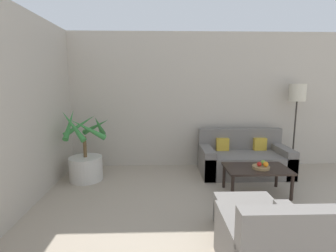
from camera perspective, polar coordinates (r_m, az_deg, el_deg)
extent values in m
cube|color=#BCB2A3|center=(5.52, 13.07, 5.40)|extent=(8.00, 0.06, 2.70)
cylinder|color=beige|center=(4.92, -17.42, -8.82)|extent=(0.57, 0.57, 0.42)
cylinder|color=brown|center=(4.82, -17.65, -4.35)|extent=(0.06, 0.06, 0.37)
cone|color=#38843D|center=(4.68, -14.75, 0.00)|extent=(0.10, 0.59, 0.45)
cone|color=#38843D|center=(4.96, -15.42, -0.05)|extent=(0.59, 0.40, 0.37)
cone|color=#38843D|center=(5.02, -18.64, 0.16)|extent=(0.58, 0.39, 0.41)
cone|color=#38843D|center=(4.81, -20.65, 0.33)|extent=(0.10, 0.55, 0.51)
cone|color=#38843D|center=(4.58, -20.00, 0.03)|extent=(0.51, 0.36, 0.52)
cone|color=#38843D|center=(4.49, -17.02, -0.63)|extent=(0.57, 0.39, 0.44)
cube|color=slate|center=(5.20, 16.22, -7.87)|extent=(1.64, 0.86, 0.41)
cube|color=slate|center=(5.42, 15.30, -2.65)|extent=(1.64, 0.16, 0.41)
cube|color=slate|center=(5.01, 8.33, -7.53)|extent=(0.20, 0.86, 0.53)
cube|color=slate|center=(5.44, 23.52, -6.84)|extent=(0.20, 0.86, 0.53)
cube|color=gold|center=(5.23, 11.76, -3.92)|extent=(0.24, 0.12, 0.24)
cube|color=gold|center=(5.44, 19.35, -3.72)|extent=(0.24, 0.12, 0.24)
cylinder|color=#2D2823|center=(5.92, 25.29, -8.22)|extent=(0.24, 0.24, 0.03)
cylinder|color=#2D2823|center=(5.76, 25.77, -1.74)|extent=(0.03, 0.03, 1.34)
cylinder|color=beige|center=(5.67, 26.38, 6.56)|extent=(0.31, 0.31, 0.33)
cylinder|color=black|center=(4.03, 13.87, -13.07)|extent=(0.05, 0.05, 0.39)
cylinder|color=black|center=(4.34, 25.37, -12.05)|extent=(0.05, 0.05, 0.39)
cylinder|color=black|center=(4.49, 12.10, -10.61)|extent=(0.05, 0.05, 0.39)
cylinder|color=black|center=(4.77, 22.57, -9.92)|extent=(0.05, 0.05, 0.39)
cube|color=black|center=(4.32, 18.76, -8.79)|extent=(0.97, 0.60, 0.03)
cylinder|color=#997A4C|center=(4.29, 19.58, -8.46)|extent=(0.26, 0.26, 0.04)
sphere|color=red|center=(4.24, 19.24, -7.83)|extent=(0.07, 0.07, 0.07)
sphere|color=olive|center=(4.33, 20.04, -7.49)|extent=(0.08, 0.08, 0.08)
sphere|color=orange|center=(4.26, 20.51, -7.80)|extent=(0.08, 0.08, 0.08)
cube|color=slate|center=(2.25, 24.87, -20.59)|extent=(0.76, 0.16, 0.39)
cube|color=slate|center=(2.61, 14.01, -24.72)|extent=(0.16, 0.85, 0.53)
cube|color=slate|center=(2.82, 26.86, -22.72)|extent=(0.16, 0.85, 0.53)
cube|color=slate|center=(3.36, 16.62, -18.17)|extent=(0.67, 0.51, 0.37)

